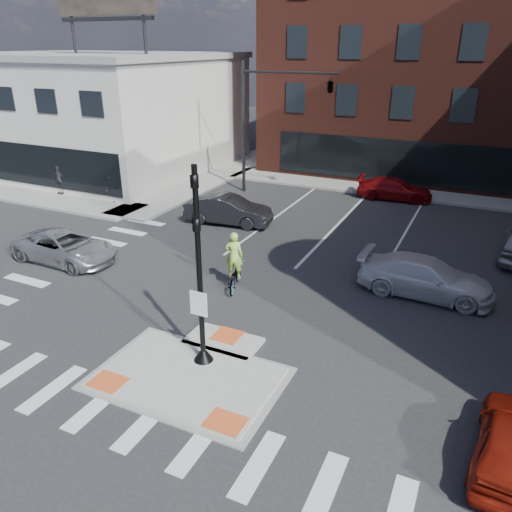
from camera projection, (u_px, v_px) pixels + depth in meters
The scene contains 16 objects.
ground at pixel (197, 370), 14.85m from camera, with size 120.00×120.00×0.00m, color #28282B.
refuge_island at pixel (192, 373), 14.61m from camera, with size 5.40×4.65×0.13m.
sidewalk_nw at pixel (106, 184), 34.13m from camera, with size 23.50×20.50×0.15m.
sidewalk_n at pixel (419, 194), 31.88m from camera, with size 26.00×3.00×0.15m, color gray.
building_nw at pixel (88, 109), 38.45m from camera, with size 20.40×16.40×14.40m.
building_n at pixel (453, 60), 37.13m from camera, with size 24.40×18.40×15.50m.
building_far_left at pixel (403, 80), 57.60m from camera, with size 10.00×12.00×10.00m, color slate.
signal_pole at pixel (200, 294), 14.25m from camera, with size 0.60×0.60×5.98m.
mast_arm_signal at pixel (305, 95), 28.71m from camera, with size 6.10×2.24×8.00m.
silver_suv at pixel (65, 247), 22.01m from camera, with size 2.23×4.84×1.34m, color #B5B9BD.
white_pickup at pixel (426, 277), 19.03m from camera, with size 2.05×5.05×1.47m, color silver.
bg_car_dark at pixel (228, 210), 26.58m from camera, with size 1.62×4.63×1.53m, color #232327.
bg_car_red at pixel (394, 189), 30.82m from camera, with size 1.84×4.53×1.31m, color maroon.
cyclist at pixel (234, 270), 19.50m from camera, with size 1.21×2.02×2.36m.
pedestrian_a at pixel (111, 189), 29.72m from camera, with size 0.76×0.59×1.55m, color black.
pedestrian_b at pixel (60, 180), 31.29m from camera, with size 1.07×0.44×1.82m, color #2F2B35.
Camera 1 is at (6.89, -10.35, 8.97)m, focal length 35.00 mm.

